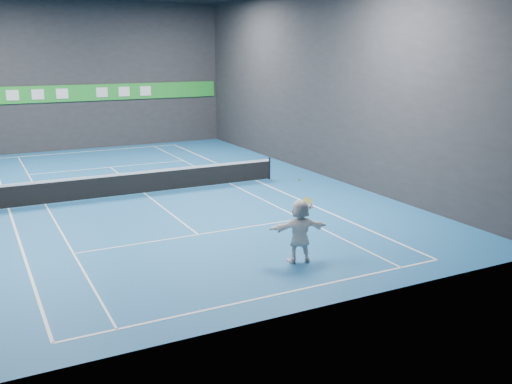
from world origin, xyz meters
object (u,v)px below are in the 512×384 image
tennis_ball (299,180)px  tennis_racket (309,205)px  tennis_net (144,181)px  player (300,231)px

tennis_ball → tennis_racket: size_ratio=0.10×
tennis_net → tennis_racket: tennis_racket is taller
tennis_ball → tennis_racket: 0.92m
player → tennis_ball: tennis_ball is taller
player → tennis_ball: size_ratio=30.79×
tennis_ball → tennis_racket: (0.38, 0.08, -0.83)m
tennis_ball → tennis_net: tennis_ball is taller
tennis_ball → player: bearing=30.1°
player → tennis_net: player is taller
tennis_racket → tennis_net: bearing=101.6°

